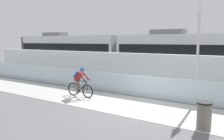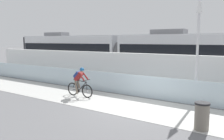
{
  "view_description": "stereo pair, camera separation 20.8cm",
  "coord_description": "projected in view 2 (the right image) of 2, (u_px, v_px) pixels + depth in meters",
  "views": [
    {
      "loc": [
        4.93,
        -9.44,
        3.02
      ],
      "look_at": [
        -2.92,
        2.35,
        1.25
      ],
      "focal_mm": 37.78,
      "sensor_mm": 36.0,
      "label": 1
    },
    {
      "loc": [
        5.1,
        -9.32,
        3.02
      ],
      "look_at": [
        -2.92,
        2.35,
        1.25
      ],
      "focal_mm": 37.78,
      "sensor_mm": 36.0,
      "label": 2
    }
  ],
  "objects": [
    {
      "name": "ground_plane",
      "position": [
        135.0,
        107.0,
        10.86
      ],
      "size": [
        200.0,
        200.0,
        0.0
      ],
      "primitive_type": "plane",
      "color": "slate"
    },
    {
      "name": "tram_rail_near",
      "position": [
        179.0,
        86.0,
        15.88
      ],
      "size": [
        32.0,
        0.08,
        0.01
      ],
      "primitive_type": "cube",
      "color": "#595654",
      "rests_on": "ground"
    },
    {
      "name": "glass_parapet",
      "position": [
        153.0,
        88.0,
        12.3
      ],
      "size": [
        32.0,
        0.05,
        1.16
      ],
      "primitive_type": "cube",
      "color": "silver",
      "rests_on": "ground"
    },
    {
      "name": "bike_path_deck",
      "position": [
        135.0,
        106.0,
        10.86
      ],
      "size": [
        32.0,
        3.2,
        0.01
      ],
      "primitive_type": "cube",
      "color": "beige",
      "rests_on": "ground"
    },
    {
      "name": "lamp_post_antenna",
      "position": [
        198.0,
        35.0,
        11.02
      ],
      "size": [
        0.28,
        0.28,
        5.2
      ],
      "color": "gray",
      "rests_on": "ground"
    },
    {
      "name": "concrete_barrier_wall",
      "position": [
        166.0,
        73.0,
        13.71
      ],
      "size": [
        32.0,
        0.36,
        2.24
      ],
      "primitive_type": "cube",
      "color": "white",
      "rests_on": "ground"
    },
    {
      "name": "cyclist_on_bike",
      "position": [
        79.0,
        82.0,
        12.69
      ],
      "size": [
        1.77,
        0.58,
        1.61
      ],
      "color": "black",
      "rests_on": "ground"
    },
    {
      "name": "tram_rail_far",
      "position": [
        186.0,
        83.0,
        17.05
      ],
      "size": [
        32.0,
        0.08,
        0.01
      ],
      "primitive_type": "cube",
      "color": "#595654",
      "rests_on": "ground"
    },
    {
      "name": "tram",
      "position": [
        123.0,
        55.0,
        19.0
      ],
      "size": [
        22.56,
        2.54,
        3.81
      ],
      "color": "silver",
      "rests_on": "ground"
    },
    {
      "name": "trash_bin",
      "position": [
        202.0,
        116.0,
        7.96
      ],
      "size": [
        0.51,
        0.51,
        0.96
      ],
      "color": "slate",
      "rests_on": "ground"
    }
  ]
}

